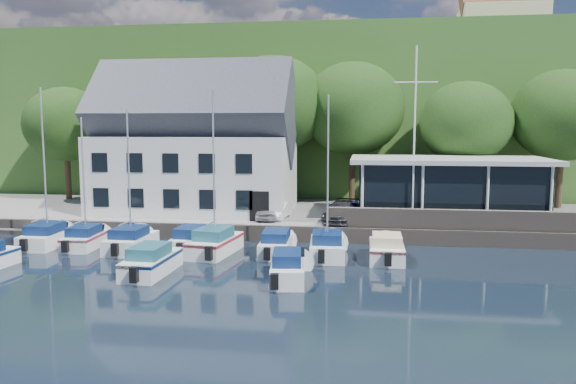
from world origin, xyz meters
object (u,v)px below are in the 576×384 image
Objects in this scene: club_pavilion at (448,188)px; car_white at (279,210)px; flagpole at (414,137)px; boat_r1_0 at (45,175)px; boat_r1_6 at (328,177)px; boat_r1_1 at (84,179)px; boat_r1_3 at (192,238)px; boat_r1_2 at (129,176)px; car_blue at (351,210)px; boat_r1_5 at (276,242)px; harbor_building at (196,152)px; car_silver at (268,210)px; boat_r2_2 at (151,259)px; boat_r1_7 at (387,247)px; boat_r2_3 at (288,265)px; car_dgrey at (341,212)px; boat_r1_4 at (214,172)px.

club_pavilion reaches higher than car_white.
club_pavilion is 1.18× the size of flagpole.
boat_r1_0 is 0.97× the size of boat_r1_6.
boat_r1_3 is (6.55, 0.04, -3.41)m from boat_r1_1.
boat_r1_2 is at bearing -170.52° from boat_r1_3.
car_blue is 10.88m from boat_r1_3.
boat_r1_2 reaches higher than car_white.
boat_r1_0 is at bearing 176.57° from boat_r1_5.
boat_r1_5 is at bearing -141.94° from club_pavilion.
harbor_building reaches higher than boat_r1_0.
boat_r2_2 is at bearing -113.76° from car_silver.
car_white is 0.58× the size of boat_r1_3.
boat_r1_3 is at bearing -125.86° from car_silver.
boat_r1_7 is 0.94× the size of boat_r2_3.
club_pavilion is 21.07m from boat_r2_2.
car_silver is 0.59× the size of boat_r2_2.
car_silver is 8.21m from boat_r1_6.
car_dgrey is at bearing 174.23° from flagpole.
car_silver is 1.08× the size of car_white.
boat_r1_1 is 12.09m from boat_r1_5.
harbor_building is at bearing 49.85° from boat_r1_0.
boat_r1_1 is 0.94× the size of boat_r1_2.
flagpole is 1.99× the size of boat_r1_3.
boat_r1_2 is at bearing 176.19° from boat_r1_6.
club_pavilion is 12.46m from car_silver.
boat_r1_1 reaches higher than car_white.
boat_r1_6 reaches higher than car_silver.
boat_r1_7 is at bearing -5.89° from boat_r1_1.
car_silver is 0.62× the size of boat_r1_7.
boat_r2_3 is (15.51, -5.44, -3.60)m from boat_r1_0.
club_pavilion is at bearing 39.84° from boat_r1_4.
boat_r2_3 is at bearing -111.32° from boat_r1_6.
club_pavilion is 1.50× the size of boat_r1_2.
car_silver is at bearing 80.68° from boat_r1_4.
club_pavilion is 2.14× the size of boat_r1_5.
car_dgrey reaches higher than boat_r1_5.
boat_r1_4 reaches higher than boat_r1_5.
boat_r1_7 is at bearing -107.66° from flagpole.
car_dgrey is at bearing -7.91° from car_silver.
boat_r1_7 is (2.73, -6.10, -0.95)m from car_dgrey.
car_blue is 0.48× the size of boat_r1_1.
boat_r2_2 is (-5.42, -5.20, 0.06)m from boat_r1_5.
boat_r1_3 is 5.29m from boat_r2_2.
car_white is 8.22m from boat_r1_6.
flagpole is at bearing 43.59° from boat_r1_6.
boat_r1_0 reaches higher than boat_r2_2.
car_blue reaches higher than car_dgrey.
boat_r1_2 is 1.46× the size of boat_r2_2.
car_dgrey is 13.93m from boat_r2_2.
harbor_building is at bearing 178.41° from club_pavilion.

